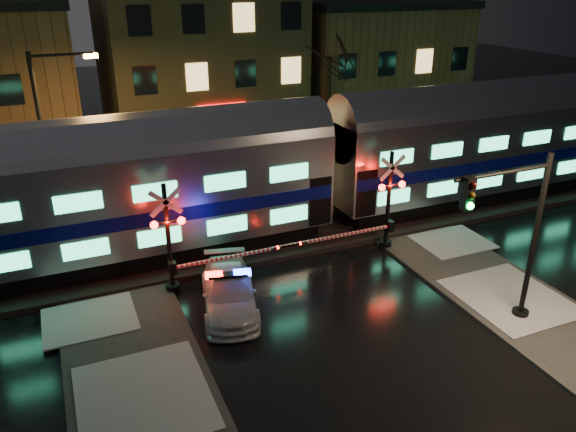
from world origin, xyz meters
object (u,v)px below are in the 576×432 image
Objects in this scene: traffic_light at (514,241)px; streetlight at (50,135)px; crossing_signal_left at (180,248)px; police_car at (229,292)px; crossing_signal_right at (382,212)px.

streetlight is (-12.88, 13.00, 1.51)m from traffic_light.
crossing_signal_left is 8.15m from streetlight.
police_car is at bearing 164.19° from traffic_light.
police_car is 7.52m from crossing_signal_right.
traffic_light is at bearing -15.90° from police_car.
crossing_signal_right is 8.43m from crossing_signal_left.
crossing_signal_right is at bearing -28.96° from streetlight.
streetlight is at bearing 151.04° from crossing_signal_right.
crossing_signal_left is 1.02× the size of traffic_light.
traffic_light is (0.79, -6.31, 1.35)m from crossing_signal_right.
crossing_signal_left is at bearing 159.16° from traffic_light.
police_car is 0.81× the size of traffic_light.
crossing_signal_right is 14.11m from streetlight.
traffic_light reaches higher than crossing_signal_left.
police_car is 0.79× the size of crossing_signal_right.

